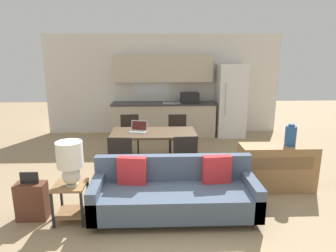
# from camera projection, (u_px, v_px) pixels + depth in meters

# --- Properties ---
(ground_plane) EXTENTS (20.00, 20.00, 0.00)m
(ground_plane) POSITION_uv_depth(u_px,v_px,m) (171.00, 220.00, 4.10)
(ground_plane) COLOR #9E8460
(wall_back) EXTENTS (6.40, 0.07, 2.70)m
(wall_back) POSITION_uv_depth(u_px,v_px,m) (163.00, 85.00, 8.26)
(wall_back) COLOR silver
(wall_back) RESTS_ON ground_plane
(kitchen_counter) EXTENTS (2.78, 0.65, 2.15)m
(kitchen_counter) POSITION_uv_depth(u_px,v_px,m) (164.00, 105.00, 8.09)
(kitchen_counter) COLOR beige
(kitchen_counter) RESTS_ON ground_plane
(refrigerator) EXTENTS (0.73, 0.75, 1.92)m
(refrigerator) POSITION_uv_depth(u_px,v_px,m) (231.00, 101.00, 8.02)
(refrigerator) COLOR white
(refrigerator) RESTS_ON ground_plane
(dining_table) EXTENTS (1.63, 0.82, 0.73)m
(dining_table) POSITION_uv_depth(u_px,v_px,m) (153.00, 135.00, 5.79)
(dining_table) COLOR brown
(dining_table) RESTS_ON ground_plane
(couch) EXTENTS (2.25, 0.80, 0.82)m
(couch) POSITION_uv_depth(u_px,v_px,m) (174.00, 193.00, 4.17)
(couch) COLOR #3D2D1E
(couch) RESTS_ON ground_plane
(side_table) EXTENTS (0.42, 0.42, 0.52)m
(side_table) POSITION_uv_depth(u_px,v_px,m) (71.00, 196.00, 4.01)
(side_table) COLOR olive
(side_table) RESTS_ON ground_plane
(table_lamp) EXTENTS (0.34, 0.34, 0.60)m
(table_lamp) POSITION_uv_depth(u_px,v_px,m) (70.00, 160.00, 3.87)
(table_lamp) COLOR silver
(table_lamp) RESTS_ON side_table
(credenza) EXTENTS (1.22, 0.43, 0.76)m
(credenza) POSITION_uv_depth(u_px,v_px,m) (277.00, 167.00, 4.93)
(credenza) COLOR olive
(credenza) RESTS_ON ground_plane
(vase) EXTENTS (0.18, 0.18, 0.35)m
(vase) POSITION_uv_depth(u_px,v_px,m) (291.00, 136.00, 4.80)
(vase) COLOR #234C84
(vase) RESTS_ON credenza
(dining_chair_near_left) EXTENTS (0.45, 0.45, 0.89)m
(dining_chair_near_left) POSITION_uv_depth(u_px,v_px,m) (122.00, 158.00, 5.03)
(dining_chair_near_left) COLOR black
(dining_chair_near_left) RESTS_ON ground_plane
(dining_chair_near_right) EXTENTS (0.45, 0.45, 0.89)m
(dining_chair_near_right) POSITION_uv_depth(u_px,v_px,m) (184.00, 157.00, 5.09)
(dining_chair_near_right) COLOR black
(dining_chair_near_right) RESTS_ON ground_plane
(dining_chair_far_right) EXTENTS (0.42, 0.42, 0.89)m
(dining_chair_far_right) POSITION_uv_depth(u_px,v_px,m) (178.00, 133.00, 6.59)
(dining_chair_far_right) COLOR black
(dining_chair_far_right) RESTS_ON ground_plane
(dining_chair_far_left) EXTENTS (0.45, 0.45, 0.89)m
(dining_chair_far_left) POSITION_uv_depth(u_px,v_px,m) (130.00, 133.00, 6.58)
(dining_chair_far_left) COLOR black
(dining_chair_far_left) RESTS_ON ground_plane
(laptop) EXTENTS (0.37, 0.32, 0.20)m
(laptop) POSITION_uv_depth(u_px,v_px,m) (139.00, 129.00, 5.81)
(laptop) COLOR #B7BABC
(laptop) RESTS_ON dining_table
(suitcase) EXTENTS (0.40, 0.22, 0.68)m
(suitcase) POSITION_uv_depth(u_px,v_px,m) (32.00, 201.00, 4.06)
(suitcase) COLOR brown
(suitcase) RESTS_ON ground_plane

